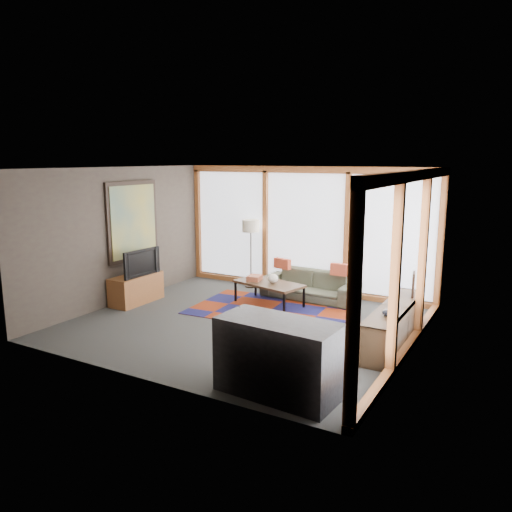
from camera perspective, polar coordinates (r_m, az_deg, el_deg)
The scene contains 17 objects.
ground at distance 8.54m, azimuth -1.33°, elevation -7.71°, with size 5.50×5.50×0.00m, color #2C2C2A.
room_envelope at distance 8.43m, azimuth 3.47°, elevation 2.81°, with size 5.52×5.02×2.62m.
rug at distance 9.26m, azimuth 1.73°, elevation -6.18°, with size 2.86×1.84×0.01m, color maroon.
sofa at distance 9.98m, azimuth 6.19°, elevation -3.33°, with size 1.91×0.75×0.56m, color #3B3C2D.
pillow_left at distance 10.11m, azimuth 3.03°, elevation -0.87°, with size 0.37×0.11×0.21m, color #B34329.
pillow_right at distance 9.63m, azimuth 9.72°, elevation -1.55°, with size 0.41×0.12×0.23m, color #B34329.
floor_lamp at distance 10.75m, azimuth -0.59°, elevation 0.27°, with size 0.37×0.37×1.47m, color black, non-canonical shape.
coffee_table at distance 9.54m, azimuth 1.49°, elevation -4.33°, with size 1.31×0.66×0.44m, color black, non-canonical shape.
book_stack at distance 9.63m, azimuth -0.16°, elevation -2.51°, with size 0.24×0.30×0.10m, color #9D4C32.
vase at distance 9.44m, azimuth 1.92°, elevation -2.57°, with size 0.20×0.20×0.18m, color beige.
bookshelf at distance 7.88m, azimuth 15.50°, elevation -7.55°, with size 0.42×2.30×0.58m, color black, non-canonical shape.
bowl_a at distance 7.29m, azimuth 14.95°, elevation -6.29°, with size 0.19×0.19×0.09m, color black.
bowl_b at distance 7.57m, azimuth 15.49°, elevation -5.76°, with size 0.15×0.15×0.07m, color black.
shelf_picture at distance 8.40m, azimuth 17.54°, elevation -3.09°, with size 0.04×0.30×0.39m, color black.
tv_console at distance 9.95m, azimuth -13.51°, elevation -3.66°, with size 0.46×1.09×0.55m, color brown.
television at distance 9.77m, azimuth -13.27°, elevation -0.70°, with size 0.90×0.12×0.52m, color black.
bar_counter at distance 5.98m, azimuth 2.57°, elevation -11.53°, with size 1.44×0.67×0.91m, color black.
Camera 1 is at (4.15, -6.94, 2.75)m, focal length 35.00 mm.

